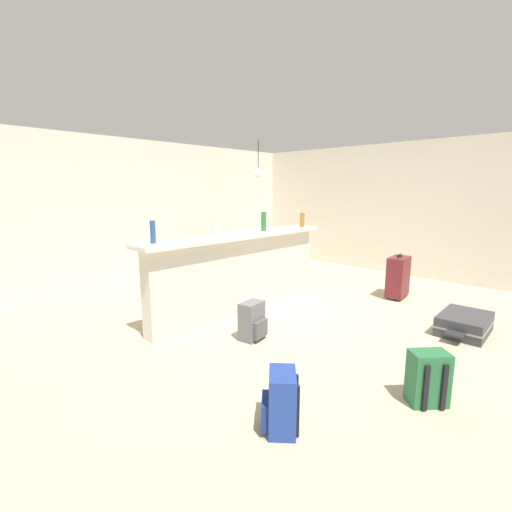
# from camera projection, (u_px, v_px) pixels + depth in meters

# --- Properties ---
(ground_plane) EXTENTS (13.00, 13.00, 0.05)m
(ground_plane) POSITION_uv_depth(u_px,v_px,m) (290.00, 307.00, 5.16)
(ground_plane) COLOR #BCAD8E
(wall_back) EXTENTS (6.60, 0.10, 2.50)m
(wall_back) POSITION_uv_depth(u_px,v_px,m) (168.00, 209.00, 7.00)
(wall_back) COLOR silver
(wall_back) RESTS_ON ground_plane
(wall_right) EXTENTS (0.10, 6.00, 2.50)m
(wall_right) POSITION_uv_depth(u_px,v_px,m) (374.00, 208.00, 7.29)
(wall_right) COLOR silver
(wall_right) RESTS_ON ground_plane
(partition_half_wall) EXTENTS (2.80, 0.20, 1.01)m
(partition_half_wall) POSITION_uv_depth(u_px,v_px,m) (241.00, 275.00, 4.83)
(partition_half_wall) COLOR silver
(partition_half_wall) RESTS_ON ground_plane
(bar_countertop) EXTENTS (2.96, 0.40, 0.05)m
(bar_countertop) POSITION_uv_depth(u_px,v_px,m) (240.00, 236.00, 4.73)
(bar_countertop) COLOR white
(bar_countertop) RESTS_ON partition_half_wall
(bottle_blue) EXTENTS (0.06, 0.06, 0.24)m
(bottle_blue) POSITION_uv_depth(u_px,v_px,m) (153.00, 232.00, 3.87)
(bottle_blue) COLOR #284C89
(bottle_blue) RESTS_ON bar_countertop
(bottle_white) EXTENTS (0.06, 0.06, 0.20)m
(bottle_white) POSITION_uv_depth(u_px,v_px,m) (216.00, 229.00, 4.40)
(bottle_white) COLOR silver
(bottle_white) RESTS_ON bar_countertop
(bottle_green) EXTENTS (0.07, 0.07, 0.26)m
(bottle_green) POSITION_uv_depth(u_px,v_px,m) (264.00, 221.00, 5.02)
(bottle_green) COLOR #2D6B38
(bottle_green) RESTS_ON bar_countertop
(bottle_amber) EXTENTS (0.07, 0.07, 0.22)m
(bottle_amber) POSITION_uv_depth(u_px,v_px,m) (302.00, 220.00, 5.52)
(bottle_amber) COLOR #9E661E
(bottle_amber) RESTS_ON bar_countertop
(dining_table) EXTENTS (1.10, 0.80, 0.74)m
(dining_table) POSITION_uv_depth(u_px,v_px,m) (259.00, 242.00, 6.86)
(dining_table) COLOR brown
(dining_table) RESTS_ON ground_plane
(dining_chair_near_partition) EXTENTS (0.44, 0.44, 0.93)m
(dining_chair_near_partition) POSITION_uv_depth(u_px,v_px,m) (279.00, 253.00, 6.46)
(dining_chair_near_partition) COLOR black
(dining_chair_near_partition) RESTS_ON ground_plane
(pendant_lamp) EXTENTS (0.34, 0.34, 0.66)m
(pendant_lamp) POSITION_uv_depth(u_px,v_px,m) (258.00, 171.00, 6.64)
(pendant_lamp) COLOR black
(suitcase_flat_charcoal) EXTENTS (0.84, 0.52, 0.22)m
(suitcase_flat_charcoal) POSITION_uv_depth(u_px,v_px,m) (464.00, 324.00, 4.16)
(suitcase_flat_charcoal) COLOR #38383D
(suitcase_flat_charcoal) RESTS_ON ground_plane
(backpack_grey) EXTENTS (0.31, 0.28, 0.42)m
(backpack_grey) POSITION_uv_depth(u_px,v_px,m) (252.00, 321.00, 3.97)
(backpack_grey) COLOR slate
(backpack_grey) RESTS_ON ground_plane
(backpack_green) EXTENTS (0.34, 0.34, 0.42)m
(backpack_green) POSITION_uv_depth(u_px,v_px,m) (427.00, 378.00, 2.77)
(backpack_green) COLOR #286B3D
(backpack_green) RESTS_ON ground_plane
(suitcase_upright_maroon) EXTENTS (0.46, 0.29, 0.67)m
(suitcase_upright_maroon) POSITION_uv_depth(u_px,v_px,m) (398.00, 277.00, 5.47)
(suitcase_upright_maroon) COLOR maroon
(suitcase_upright_maroon) RESTS_ON ground_plane
(backpack_blue) EXTENTS (0.34, 0.34, 0.42)m
(backpack_blue) POSITION_uv_depth(u_px,v_px,m) (281.00, 403.00, 2.46)
(backpack_blue) COLOR #233D93
(backpack_blue) RESTS_ON ground_plane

